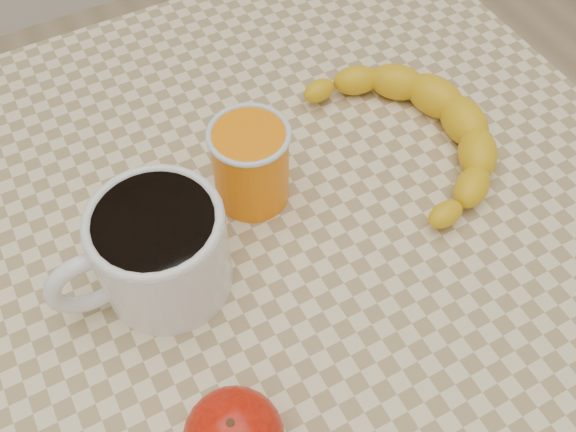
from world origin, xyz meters
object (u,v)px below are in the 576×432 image
orange_juice_glass (251,164)px  banana (413,132)px  table (288,271)px  coffee_mug (157,249)px

orange_juice_glass → banana: 0.19m
table → banana: bearing=10.7°
table → orange_juice_glass: 0.15m
table → banana: 0.20m
table → coffee_mug: size_ratio=4.80×
coffee_mug → orange_juice_glass: bearing=24.6°
table → banana: size_ratio=2.72×
orange_juice_glass → banana: bearing=-7.1°
table → coffee_mug: bearing=179.6°
orange_juice_glass → banana: size_ratio=0.32×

